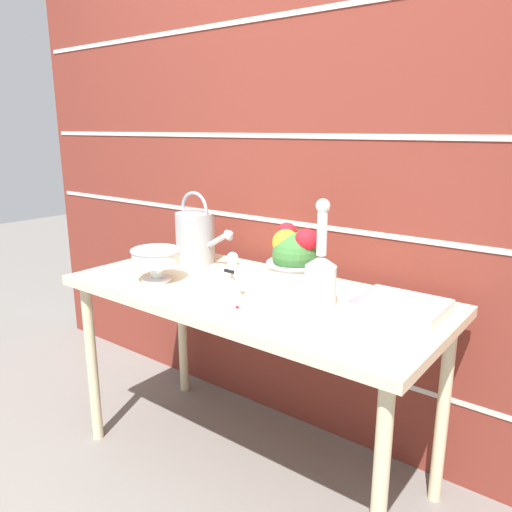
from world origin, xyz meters
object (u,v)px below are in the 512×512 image
Objects in this scene: watering_can at (196,236)px; figurine_vase at (233,282)px; flower_planter at (294,260)px; glass_decanter at (321,273)px; crystal_pedestal_bowl at (156,259)px; wire_tray at (400,310)px.

watering_can reaches higher than figurine_vase.
glass_decanter reaches higher than flower_planter.
flower_planter is at bearing 73.40° from figurine_vase.
glass_decanter reaches higher than figurine_vase.
figurine_vase reaches higher than crystal_pedestal_bowl.
wire_tray is (0.49, 0.24, -0.06)m from figurine_vase.
watering_can is 1.15× the size of wire_tray.
figurine_vase is at bearing -153.78° from wire_tray.
glass_decanter is (0.18, -0.11, 0.00)m from flower_planter.
flower_planter reaches higher than figurine_vase.
crystal_pedestal_bowl is 0.65m from glass_decanter.
figurine_vase is at bearing 0.22° from crystal_pedestal_bowl.
flower_planter is 0.65× the size of glass_decanter.
figurine_vase is (0.45, -0.29, -0.05)m from watering_can.
wire_tray is at bearing -2.13° from flower_planter.
glass_decanter is (0.71, -0.14, -0.01)m from watering_can.
crystal_pedestal_bowl is 0.38m from figurine_vase.
flower_planter is at bearing 177.87° from wire_tray.
flower_planter is (0.46, 0.26, 0.02)m from crystal_pedestal_bowl.
glass_decanter is 0.27m from wire_tray.
crystal_pedestal_bowl is at bearing -76.22° from watering_can.
watering_can is at bearing 177.13° from wire_tray.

